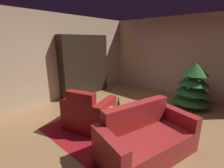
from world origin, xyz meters
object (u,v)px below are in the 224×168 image
at_px(book_stack_on_table, 109,110).
at_px(bookshelf_unit, 87,65).
at_px(couch_red, 146,139).
at_px(bottle_on_table, 118,106).
at_px(decorated_tree, 193,85).
at_px(coffee_table, 110,115).
at_px(armchair_red, 89,114).

bearing_deg(book_stack_on_table, bookshelf_unit, 149.55).
relative_size(couch_red, bottle_on_table, 5.79).
height_order(bookshelf_unit, book_stack_on_table, bookshelf_unit).
bearing_deg(decorated_tree, bottle_on_table, -109.25).
bearing_deg(couch_red, bookshelf_unit, 155.79).
distance_m(book_stack_on_table, bottle_on_table, 0.22).
bearing_deg(coffee_table, armchair_red, -155.62).
bearing_deg(coffee_table, book_stack_on_table, -142.53).
xyz_separation_m(bookshelf_unit, coffee_table, (2.28, -1.31, -0.66)).
bearing_deg(armchair_red, book_stack_on_table, 23.44).
xyz_separation_m(bookshelf_unit, bottle_on_table, (2.37, -1.15, -0.49)).
height_order(armchair_red, book_stack_on_table, armchair_red).
distance_m(couch_red, book_stack_on_table, 0.99).
bearing_deg(armchair_red, coffee_table, 24.38).
bearing_deg(bookshelf_unit, book_stack_on_table, -30.45).
bearing_deg(armchair_red, bottle_on_table, 33.78).
xyz_separation_m(bookshelf_unit, decorated_tree, (3.19, 1.19, -0.38)).
xyz_separation_m(couch_red, coffee_table, (-0.94, 0.14, 0.08)).
height_order(bookshelf_unit, armchair_red, bookshelf_unit).
relative_size(book_stack_on_table, bottle_on_table, 0.72).
bearing_deg(bookshelf_unit, armchair_red, -39.61).
bearing_deg(bottle_on_table, bookshelf_unit, 154.17).
bearing_deg(bottle_on_table, couch_red, -19.48).
xyz_separation_m(armchair_red, decorated_tree, (1.36, 2.70, 0.33)).
distance_m(bookshelf_unit, armchair_red, 2.48).
xyz_separation_m(book_stack_on_table, decorated_tree, (0.93, 2.51, 0.17)).
relative_size(bookshelf_unit, armchair_red, 1.78).
relative_size(bookshelf_unit, couch_red, 1.12).
relative_size(couch_red, book_stack_on_table, 8.00).
height_order(coffee_table, bottle_on_table, bottle_on_table).
relative_size(bottle_on_table, decorated_tree, 0.24).
distance_m(armchair_red, coffee_table, 0.50).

